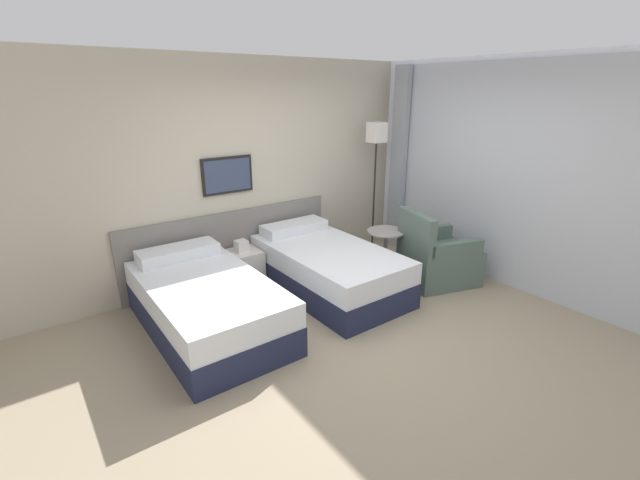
# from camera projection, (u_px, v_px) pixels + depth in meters

# --- Properties ---
(ground_plane) EXTENTS (16.00, 16.00, 0.00)m
(ground_plane) POSITION_uv_depth(u_px,v_px,m) (366.00, 331.00, 4.34)
(ground_plane) COLOR gray
(wall_headboard) EXTENTS (10.00, 0.10, 2.70)m
(wall_headboard) POSITION_uv_depth(u_px,v_px,m) (260.00, 174.00, 5.43)
(wall_headboard) COLOR #B7AD99
(wall_headboard) RESTS_ON ground_plane
(wall_window) EXTENTS (0.21, 4.50, 2.70)m
(wall_window) POSITION_uv_depth(u_px,v_px,m) (517.00, 178.00, 5.02)
(wall_window) COLOR white
(wall_window) RESTS_ON ground_plane
(bed_near_door) EXTENTS (1.07, 1.95, 0.68)m
(bed_near_door) POSITION_uv_depth(u_px,v_px,m) (207.00, 304.00, 4.29)
(bed_near_door) COLOR #1E233D
(bed_near_door) RESTS_ON ground_plane
(bed_near_window) EXTENTS (1.07, 1.95, 0.68)m
(bed_near_window) POSITION_uv_depth(u_px,v_px,m) (328.00, 268.00, 5.15)
(bed_near_window) COLOR #1E233D
(bed_near_window) RESTS_ON ground_plane
(nightstand) EXTENTS (0.43, 0.40, 0.59)m
(nightstand) POSITION_uv_depth(u_px,v_px,m) (243.00, 268.00, 5.29)
(nightstand) COLOR beige
(nightstand) RESTS_ON ground_plane
(floor_lamp) EXTENTS (0.24, 0.24, 1.90)m
(floor_lamp) POSITION_uv_depth(u_px,v_px,m) (376.00, 147.00, 5.92)
(floor_lamp) COLOR black
(floor_lamp) RESTS_ON ground_plane
(side_table) EXTENTS (0.49, 0.49, 0.61)m
(side_table) POSITION_uv_depth(u_px,v_px,m) (386.00, 244.00, 5.52)
(side_table) COLOR gray
(side_table) RESTS_ON ground_plane
(armchair) EXTENTS (1.01, 0.92, 0.93)m
(armchair) POSITION_uv_depth(u_px,v_px,m) (437.00, 260.00, 5.37)
(armchair) COLOR #4C6056
(armchair) RESTS_ON ground_plane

